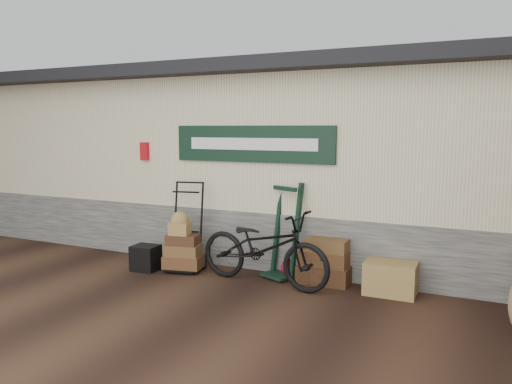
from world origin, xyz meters
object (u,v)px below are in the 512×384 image
wicker_hamper (390,278)px  bicycle (264,243)px  porter_trolley (187,225)px  green_barrow (285,230)px  black_trunk (146,258)px  suitcase_stack (325,260)px

wicker_hamper → bicycle: bearing=-168.7°
wicker_hamper → porter_trolley: bearing=-177.3°
green_barrow → black_trunk: size_ratio=3.60×
green_barrow → black_trunk: (-2.07, -0.60, -0.51)m
suitcase_stack → wicker_hamper: size_ratio=1.10×
suitcase_stack → black_trunk: bearing=-167.5°
wicker_hamper → bicycle: bicycle is taller
bicycle → suitcase_stack: bearing=-51.8°
black_trunk → bicycle: bearing=4.1°
suitcase_stack → bicycle: 0.92m
suitcase_stack → black_trunk: (-2.69, -0.60, -0.13)m
porter_trolley → bicycle: size_ratio=0.68×
black_trunk → suitcase_stack: bearing=12.5°
wicker_hamper → black_trunk: 3.66m
porter_trolley → wicker_hamper: size_ratio=2.08×
porter_trolley → wicker_hamper: bearing=-9.4°
black_trunk → wicker_hamper: bearing=7.5°
bicycle → black_trunk: bearing=100.8°
wicker_hamper → bicycle: 1.76m
green_barrow → black_trunk: green_barrow is taller
green_barrow → wicker_hamper: (1.56, -0.12, -0.49)m
green_barrow → bicycle: 0.49m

